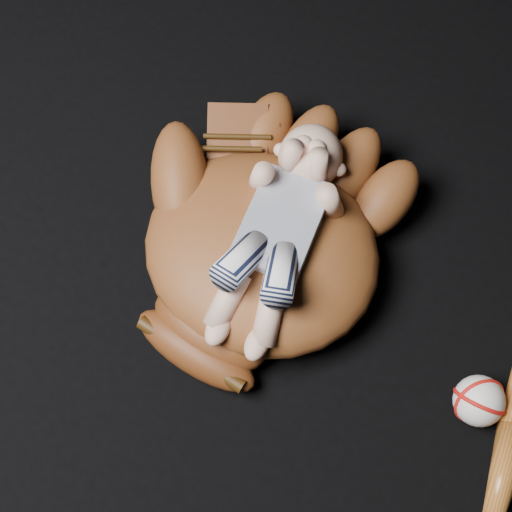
% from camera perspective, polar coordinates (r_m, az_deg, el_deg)
% --- Properties ---
extents(baseball_glove, '(0.48, 0.53, 0.15)m').
position_cam_1_polar(baseball_glove, '(1.08, 0.42, 0.79)').
color(baseball_glove, '#5D2D13').
rests_on(baseball_glove, ground).
extents(newborn_baby, '(0.18, 0.35, 0.14)m').
position_cam_1_polar(newborn_baby, '(1.04, 1.36, 1.29)').
color(newborn_baby, '#D6A38A').
rests_on(newborn_baby, baseball_glove).
extents(baseball_bat, '(0.09, 0.50, 0.05)m').
position_cam_1_polar(baseball_bat, '(1.10, 18.01, -13.16)').
color(baseball_bat, '#96521D').
rests_on(baseball_bat, ground).
extents(baseball, '(0.09, 0.09, 0.07)m').
position_cam_1_polar(baseball, '(1.09, 15.92, -10.10)').
color(baseball, white).
rests_on(baseball, ground).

